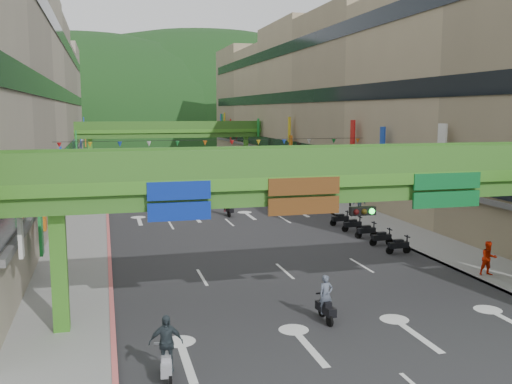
{
  "coord_description": "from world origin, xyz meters",
  "views": [
    {
      "loc": [
        -9.18,
        -16.38,
        8.58
      ],
      "look_at": [
        0.0,
        18.0,
        3.5
      ],
      "focal_mm": 40.0,
      "sensor_mm": 36.0,
      "label": 1
    }
  ],
  "objects_px": {
    "car_silver": "(168,189)",
    "car_yellow": "(178,160)",
    "scooter_rider_mid": "(229,203)",
    "scooter_rider_near": "(326,300)",
    "pedestrian_red": "(488,261)",
    "overpass_near": "(355,192)"
  },
  "relations": [
    {
      "from": "car_silver",
      "to": "car_yellow",
      "type": "relative_size",
      "value": 1.09
    },
    {
      "from": "scooter_rider_mid",
      "to": "car_silver",
      "type": "bearing_deg",
      "value": 106.13
    },
    {
      "from": "car_silver",
      "to": "scooter_rider_near",
      "type": "bearing_deg",
      "value": -85.78
    },
    {
      "from": "scooter_rider_near",
      "to": "car_yellow",
      "type": "relative_size",
      "value": 0.46
    },
    {
      "from": "car_yellow",
      "to": "pedestrian_red",
      "type": "distance_m",
      "value": 68.0
    },
    {
      "from": "car_yellow",
      "to": "scooter_rider_near",
      "type": "bearing_deg",
      "value": -91.69
    },
    {
      "from": "car_yellow",
      "to": "scooter_rider_mid",
      "type": "bearing_deg",
      "value": -91.46
    },
    {
      "from": "scooter_rider_near",
      "to": "pedestrian_red",
      "type": "height_order",
      "value": "scooter_rider_near"
    },
    {
      "from": "car_silver",
      "to": "car_yellow",
      "type": "bearing_deg",
      "value": 81.77
    },
    {
      "from": "scooter_rider_near",
      "to": "scooter_rider_mid",
      "type": "distance_m",
      "value": 24.15
    },
    {
      "from": "scooter_rider_near",
      "to": "car_silver",
      "type": "bearing_deg",
      "value": 93.74
    },
    {
      "from": "scooter_rider_mid",
      "to": "scooter_rider_near",
      "type": "bearing_deg",
      "value": -92.8
    },
    {
      "from": "overpass_near",
      "to": "scooter_rider_near",
      "type": "relative_size",
      "value": 14.25
    },
    {
      "from": "scooter_rider_near",
      "to": "car_yellow",
      "type": "bearing_deg",
      "value": 87.64
    },
    {
      "from": "scooter_rider_near",
      "to": "pedestrian_red",
      "type": "xyz_separation_m",
      "value": [
        10.44,
        3.62,
        -0.02
      ]
    },
    {
      "from": "scooter_rider_mid",
      "to": "car_silver",
      "type": "distance_m",
      "value": 12.84
    },
    {
      "from": "overpass_near",
      "to": "scooter_rider_mid",
      "type": "height_order",
      "value": "overpass_near"
    },
    {
      "from": "pedestrian_red",
      "to": "scooter_rider_mid",
      "type": "bearing_deg",
      "value": 123.38
    },
    {
      "from": "scooter_rider_near",
      "to": "car_yellow",
      "type": "height_order",
      "value": "scooter_rider_near"
    },
    {
      "from": "overpass_near",
      "to": "car_silver",
      "type": "height_order",
      "value": "overpass_near"
    },
    {
      "from": "car_yellow",
      "to": "car_silver",
      "type": "bearing_deg",
      "value": -98.03
    },
    {
      "from": "car_silver",
      "to": "pedestrian_red",
      "type": "height_order",
      "value": "pedestrian_red"
    }
  ]
}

